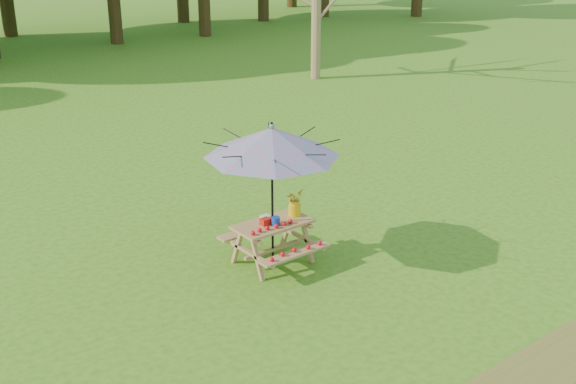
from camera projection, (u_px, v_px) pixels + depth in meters
ground at (356, 299)px, 10.13m from camera, size 120.00×120.00×0.00m
picnic_table at (273, 243)px, 11.08m from camera, size 1.20×1.32×0.67m
patio_umbrella at (272, 142)px, 10.50m from camera, size 2.37×2.37×2.25m
produce_bins at (270, 220)px, 10.91m from camera, size 0.25×0.39×0.13m
tomatoes_row at (272, 227)px, 10.73m from camera, size 0.77×0.13×0.07m
flower_bucket at (295, 202)px, 11.16m from camera, size 0.32×0.30×0.42m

